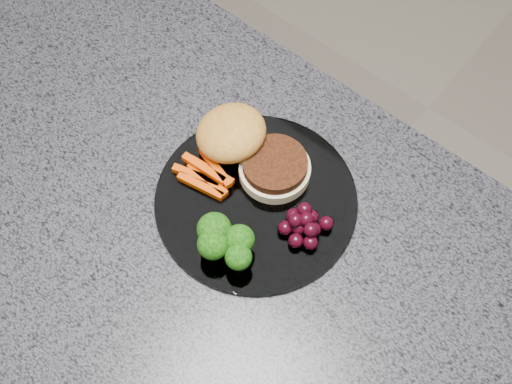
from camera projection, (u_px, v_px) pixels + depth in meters
island_cabinet at (188, 316)px, 1.33m from camera, size 1.20×0.60×0.86m
countertop at (158, 206)px, 0.93m from camera, size 1.20×0.60×0.04m
plate at (256, 201)px, 0.91m from camera, size 0.26×0.26×0.01m
burger at (246, 147)px, 0.92m from camera, size 0.18×0.11×0.05m
carrot_sticks at (206, 175)px, 0.92m from camera, size 0.08×0.05×0.02m
broccoli at (224, 240)px, 0.85m from camera, size 0.08×0.06×0.05m
grape_bunch at (304, 225)px, 0.88m from camera, size 0.06×0.06×0.03m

